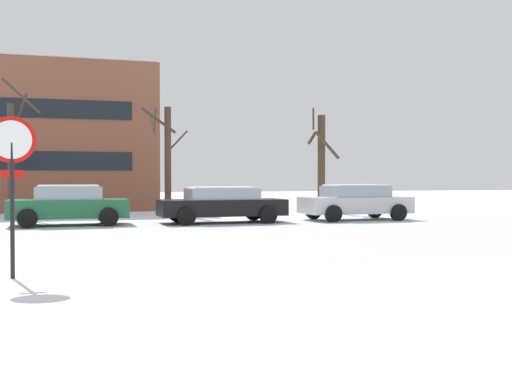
# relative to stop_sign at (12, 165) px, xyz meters

# --- Properties ---
(ground_plane) EXTENTS (120.00, 120.00, 0.00)m
(ground_plane) POSITION_rel_stop_sign_xyz_m (0.66, 1.86, -1.84)
(ground_plane) COLOR white
(road_surface) EXTENTS (80.00, 9.41, 0.00)m
(road_surface) POSITION_rel_stop_sign_xyz_m (0.66, 5.57, -1.84)
(road_surface) COLOR silver
(road_surface) RESTS_ON ground
(stop_sign) EXTENTS (0.76, 0.09, 2.63)m
(stop_sign) POSITION_rel_stop_sign_xyz_m (0.00, 0.00, 0.00)
(stop_sign) COLOR black
(stop_sign) RESTS_ON ground
(parked_car_green) EXTENTS (4.03, 2.19, 1.40)m
(parked_car_green) POSITION_rel_stop_sign_xyz_m (0.61, 11.39, -1.12)
(parked_car_green) COLOR #1E6038
(parked_car_green) RESTS_ON ground
(parked_car_black) EXTENTS (4.64, 2.10, 1.32)m
(parked_car_black) POSITION_rel_stop_sign_xyz_m (5.98, 11.06, -1.15)
(parked_car_black) COLOR black
(parked_car_black) RESTS_ON ground
(parked_car_silver) EXTENTS (4.28, 2.18, 1.39)m
(parked_car_silver) POSITION_rel_stop_sign_xyz_m (11.36, 11.14, -1.12)
(parked_car_silver) COLOR silver
(parked_car_silver) RESTS_ON ground
(tree_far_right) EXTENTS (2.08, 2.09, 4.79)m
(tree_far_right) POSITION_rel_stop_sign_xyz_m (4.63, 16.03, 0.76)
(tree_far_right) COLOR #423326
(tree_far_right) RESTS_ON ground
(tree_far_mid) EXTENTS (1.42, 1.43, 4.99)m
(tree_far_mid) POSITION_rel_stop_sign_xyz_m (11.84, 15.85, 0.58)
(tree_far_mid) COLOR #423326
(tree_far_mid) RESTS_ON ground
(tree_far_left) EXTENTS (1.94, 1.90, 5.59)m
(tree_far_left) POSITION_rel_stop_sign_xyz_m (-1.69, 16.03, 0.82)
(tree_far_left) COLOR #423326
(tree_far_left) RESTS_ON ground
(building_far_left) EXTENTS (13.74, 8.74, 7.50)m
(building_far_left) POSITION_rel_stop_sign_xyz_m (-2.07, 24.02, 1.90)
(building_far_left) COLOR brown
(building_far_left) RESTS_ON ground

